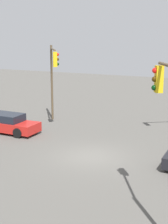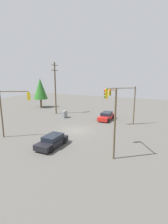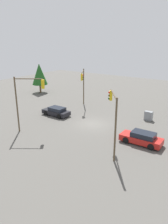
% 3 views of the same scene
% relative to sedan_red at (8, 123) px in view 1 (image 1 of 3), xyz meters
% --- Properties ---
extents(ground_plane, '(80.00, 80.00, 0.00)m').
position_rel_sedan_red_xyz_m(ground_plane, '(7.66, -2.01, -0.68)').
color(ground_plane, '#54514C').
extents(sedan_red, '(4.57, 1.91, 1.41)m').
position_rel_sedan_red_xyz_m(sedan_red, '(0.00, 0.00, 0.00)').
color(sedan_red, red).
rests_on(sedan_red, ground_plane).
extents(traffic_signal_cross, '(2.73, 3.75, 6.24)m').
position_rel_sedan_red_xyz_m(traffic_signal_cross, '(1.83, 3.55, 3.63)').
color(traffic_signal_cross, brown).
rests_on(traffic_signal_cross, ground_plane).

